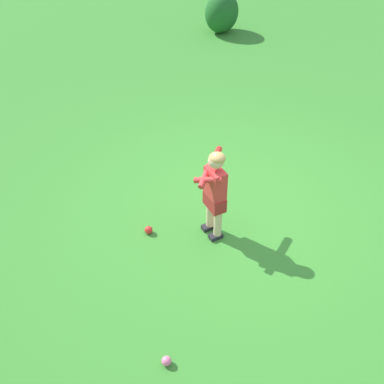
% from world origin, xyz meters
% --- Properties ---
extents(ground_plane, '(40.00, 40.00, 0.00)m').
position_xyz_m(ground_plane, '(0.00, 0.00, 0.00)').
color(ground_plane, '#38842D').
extents(child_batter, '(0.62, 0.38, 1.08)m').
position_xyz_m(child_batter, '(-0.48, -0.01, 0.65)').
color(child_batter, '#232328').
rests_on(child_batter, ground).
extents(play_ball_far_right, '(0.09, 0.09, 0.09)m').
position_xyz_m(play_ball_far_right, '(-0.92, 0.57, 0.05)').
color(play_ball_far_right, red).
rests_on(play_ball_far_right, ground).
extents(play_ball_by_bucket, '(0.09, 0.09, 0.09)m').
position_xyz_m(play_ball_by_bucket, '(-2.10, -0.62, 0.04)').
color(play_ball_by_bucket, pink).
rests_on(play_ball_by_bucket, ground).
extents(shrub_left_background, '(0.79, 0.65, 0.82)m').
position_xyz_m(shrub_left_background, '(4.73, 3.27, 0.41)').
color(shrub_left_background, '#1E5B23').
rests_on(shrub_left_background, ground).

